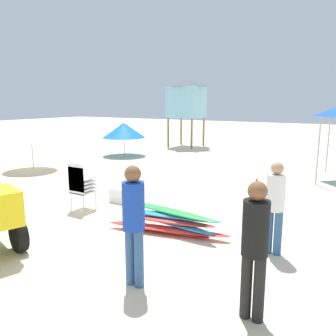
# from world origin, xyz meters

# --- Properties ---
(ground) EXTENTS (80.00, 80.00, 0.00)m
(ground) POSITION_xyz_m (0.00, 0.00, 0.00)
(ground) COLOR beige
(stacked_plastic_chairs) EXTENTS (0.48, 0.48, 1.20)m
(stacked_plastic_chairs) POSITION_xyz_m (-0.75, 1.75, 0.70)
(stacked_plastic_chairs) COLOR white
(stacked_plastic_chairs) RESTS_ON ground
(surfboard_pile) EXTENTS (2.60, 0.91, 0.48)m
(surfboard_pile) POSITION_xyz_m (1.83, 1.62, 0.24)
(surfboard_pile) COLOR red
(surfboard_pile) RESTS_ON ground
(lifeguard_near_left) EXTENTS (0.32, 0.32, 1.79)m
(lifeguard_near_left) POSITION_xyz_m (2.52, -0.39, 1.04)
(lifeguard_near_left) COLOR #33598C
(lifeguard_near_left) RESTS_ON ground
(lifeguard_near_center) EXTENTS (0.32, 0.32, 1.66)m
(lifeguard_near_center) POSITION_xyz_m (3.97, 1.74, 0.95)
(lifeguard_near_center) COLOR #33598C
(lifeguard_near_center) RESTS_ON ground
(lifeguard_near_right) EXTENTS (0.32, 0.32, 1.76)m
(lifeguard_near_right) POSITION_xyz_m (4.24, -0.28, 1.02)
(lifeguard_near_right) COLOR black
(lifeguard_near_right) RESTS_ON ground
(lifeguard_tower) EXTENTS (1.98, 1.98, 3.96)m
(lifeguard_tower) POSITION_xyz_m (-4.41, 13.94, 2.84)
(lifeguard_tower) COLOR olive
(lifeguard_tower) RESTS_ON ground
(beach_umbrella_mid) EXTENTS (2.11, 2.11, 1.63)m
(beach_umbrella_mid) POSITION_xyz_m (-5.33, 9.20, 1.26)
(beach_umbrella_mid) COLOR beige
(beach_umbrella_mid) RESTS_ON ground
(beach_umbrella_far) EXTENTS (2.01, 2.01, 1.85)m
(beach_umbrella_far) POSITION_xyz_m (-6.16, 4.49, 1.50)
(beach_umbrella_far) COLOR beige
(beach_umbrella_far) RESTS_ON ground
(traffic_cone_near) EXTENTS (0.39, 0.39, 0.55)m
(traffic_cone_near) POSITION_xyz_m (2.57, 5.29, 0.28)
(traffic_cone_near) COLOR orange
(traffic_cone_near) RESTS_ON ground
(cooler_box) EXTENTS (0.54, 0.38, 0.37)m
(cooler_box) POSITION_xyz_m (-0.36, 2.83, 0.18)
(cooler_box) COLOR white
(cooler_box) RESTS_ON ground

